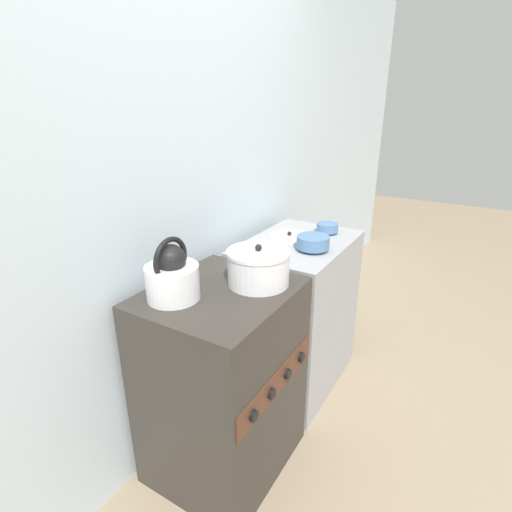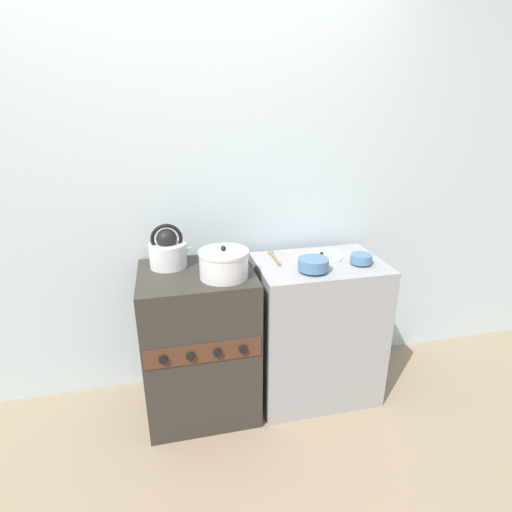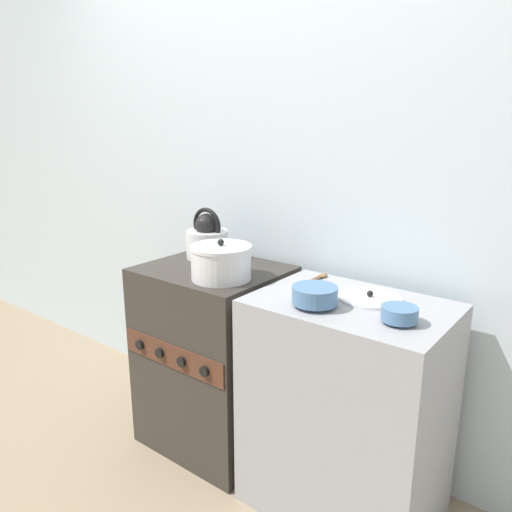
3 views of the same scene
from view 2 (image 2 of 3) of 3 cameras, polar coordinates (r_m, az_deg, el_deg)
name	(u,v)px [view 2 (image 2 of 3)]	position (r m, az deg, el deg)	size (l,w,h in m)	color
ground_plane	(208,436)	(2.45, -6.81, -24.23)	(12.00, 12.00, 0.00)	gray
wall_back	(188,193)	(2.39, -9.76, 8.90)	(7.00, 0.06, 2.50)	silver
stove	(200,343)	(2.38, -8.01, -12.14)	(0.62, 0.55, 0.89)	#332D28
counter	(316,329)	(2.51, 8.56, -10.31)	(0.73, 0.51, 0.88)	#99999E
kettle	(168,251)	(2.25, -12.45, 0.72)	(0.25, 0.20, 0.25)	silver
cooking_pot	(224,264)	(2.07, -4.63, -1.12)	(0.26, 0.26, 0.17)	silver
enamel_bowl	(313,264)	(2.17, 8.20, -1.16)	(0.17, 0.17, 0.08)	#4C729E
small_ceramic_bowl	(361,259)	(2.33, 14.79, -0.38)	(0.12, 0.12, 0.06)	#4C729E
loose_pot_lid	(321,256)	(2.39, 9.31, -0.06)	(0.24, 0.24, 0.03)	silver
wooden_spoon	(274,257)	(2.35, 2.53, -0.08)	(0.03, 0.23, 0.02)	olive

